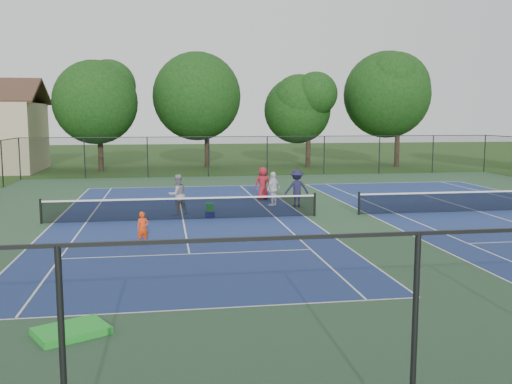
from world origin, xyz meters
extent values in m
plane|color=#234716|center=(0.00, 0.00, 0.00)|extent=(140.00, 140.00, 0.00)
cube|color=#294929|center=(0.00, 0.00, 0.00)|extent=(36.00, 36.00, 0.01)
cube|color=navy|center=(-7.00, 0.00, 0.01)|extent=(10.97, 23.77, 0.00)
cube|color=white|center=(-7.00, 11.88, 0.01)|extent=(10.97, 0.06, 0.00)
cube|color=white|center=(-7.00, -11.88, 0.01)|extent=(10.97, 0.06, 0.00)
cube|color=white|center=(-12.48, 0.00, 0.01)|extent=(0.06, 23.77, 0.00)
cube|color=white|center=(-1.51, 0.00, 0.01)|extent=(0.06, 23.77, 0.00)
cube|color=white|center=(-11.12, 0.00, 0.01)|extent=(0.06, 23.77, 0.00)
cube|color=white|center=(-2.88, 0.00, 0.01)|extent=(0.06, 23.77, 0.00)
cube|color=white|center=(-7.00, 6.40, 0.01)|extent=(8.23, 0.06, 0.00)
cube|color=white|center=(-7.00, -6.40, 0.01)|extent=(8.23, 0.06, 0.00)
cube|color=white|center=(-7.00, 0.00, 0.01)|extent=(0.06, 12.80, 0.00)
cylinder|color=black|center=(-12.95, 0.00, 0.54)|extent=(0.10, 0.10, 1.07)
cylinder|color=black|center=(-1.05, 0.00, 0.54)|extent=(0.10, 0.10, 1.07)
cube|color=black|center=(-7.00, 0.00, 0.47)|extent=(11.90, 0.01, 0.90)
cube|color=white|center=(-7.00, 0.00, 0.95)|extent=(11.90, 0.04, 0.07)
cube|color=navy|center=(7.00, 0.00, 0.01)|extent=(10.97, 23.77, 0.00)
cube|color=white|center=(7.00, 11.88, 0.01)|extent=(10.97, 0.06, 0.00)
cube|color=white|center=(1.51, 0.00, 0.01)|extent=(0.06, 23.77, 0.00)
cube|color=white|center=(2.88, 0.00, 0.01)|extent=(0.06, 23.77, 0.00)
cube|color=white|center=(7.00, 6.40, 0.01)|extent=(8.23, 0.06, 0.00)
cube|color=white|center=(7.00, 0.00, 0.01)|extent=(0.06, 12.80, 0.00)
cylinder|color=black|center=(1.05, 0.00, 0.54)|extent=(0.10, 0.10, 1.07)
cube|color=black|center=(7.00, 0.00, 0.47)|extent=(11.90, 0.01, 0.90)
cube|color=white|center=(7.00, 0.00, 0.95)|extent=(11.90, 0.04, 0.07)
cylinder|color=black|center=(-18.00, 18.00, 1.50)|extent=(0.08, 0.08, 3.00)
cylinder|color=black|center=(-13.50, 18.00, 1.50)|extent=(0.08, 0.08, 3.00)
cylinder|color=black|center=(-9.00, 18.00, 1.50)|extent=(0.08, 0.08, 3.00)
cylinder|color=black|center=(-9.00, -18.00, 1.50)|extent=(0.08, 0.08, 3.00)
cylinder|color=black|center=(-4.50, 18.00, 1.50)|extent=(0.08, 0.08, 3.00)
cylinder|color=black|center=(-4.50, -18.00, 1.50)|extent=(0.08, 0.08, 3.00)
cylinder|color=black|center=(0.00, 18.00, 1.50)|extent=(0.08, 0.08, 3.00)
cylinder|color=black|center=(4.50, 18.00, 1.50)|extent=(0.08, 0.08, 3.00)
cylinder|color=black|center=(9.00, 18.00, 1.50)|extent=(0.08, 0.08, 3.00)
cylinder|color=black|center=(13.50, 18.00, 1.50)|extent=(0.08, 0.08, 3.00)
cylinder|color=black|center=(18.00, 18.00, 1.50)|extent=(0.08, 0.08, 3.00)
cylinder|color=black|center=(-18.00, 13.50, 1.50)|extent=(0.08, 0.08, 3.00)
cube|color=black|center=(0.00, 18.00, 1.50)|extent=(36.00, 0.01, 3.00)
cube|color=black|center=(0.00, 18.00, 3.00)|extent=(36.00, 0.05, 0.05)
cylinder|color=#2D2116|center=(-13.00, 24.00, 1.89)|extent=(0.44, 0.44, 3.78)
sphere|color=black|center=(-13.00, 24.00, 5.65)|extent=(6.80, 6.80, 6.80)
sphere|color=black|center=(-13.00, 24.00, 6.31)|extent=(5.58, 5.58, 5.58)
sphere|color=black|center=(-13.00, 24.00, 6.98)|extent=(4.35, 4.35, 4.35)
cylinder|color=#2D2116|center=(-4.00, 26.00, 2.07)|extent=(0.44, 0.44, 4.14)
sphere|color=black|center=(-4.00, 26.00, 6.23)|extent=(7.60, 7.60, 7.60)
sphere|color=black|center=(-4.00, 26.00, 6.85)|extent=(6.23, 6.23, 6.23)
sphere|color=black|center=(-4.00, 26.00, 7.48)|extent=(4.86, 4.86, 4.86)
cylinder|color=#2D2116|center=(5.00, 25.00, 1.71)|extent=(0.44, 0.44, 3.42)
sphere|color=black|center=(5.00, 25.00, 5.07)|extent=(6.00, 6.00, 6.00)
sphere|color=black|center=(5.00, 25.00, 5.77)|extent=(4.92, 4.92, 4.92)
sphere|color=black|center=(5.00, 25.00, 6.48)|extent=(3.84, 3.84, 3.84)
cylinder|color=#2D2116|center=(13.00, 24.00, 2.16)|extent=(0.44, 0.44, 4.32)
sphere|color=black|center=(13.00, 24.00, 6.46)|extent=(7.80, 7.80, 7.80)
sphere|color=black|center=(13.00, 24.00, 7.08)|extent=(6.40, 6.40, 6.40)
sphere|color=black|center=(13.00, 24.00, 7.69)|extent=(4.99, 4.99, 4.99)
imported|color=#FC4210|center=(-8.55, -4.63, 0.58)|extent=(0.49, 0.40, 1.17)
imported|color=#969699|center=(-7.19, 1.38, 0.93)|extent=(1.11, 1.01, 1.86)
imported|color=white|center=(-2.33, 3.31, 0.87)|extent=(1.03, 1.00, 1.73)
imported|color=#1D1A3B|center=(-1.25, 2.73, 0.94)|extent=(1.23, 0.72, 1.88)
imported|color=maroon|center=(-2.52, 5.33, 0.90)|extent=(0.97, 0.72, 1.80)
cube|color=navy|center=(-5.79, 0.40, 0.14)|extent=(0.42, 0.35, 0.27)
cube|color=green|center=(-5.79, 0.40, 0.46)|extent=(0.34, 0.29, 0.38)
cube|color=green|center=(-9.73, -13.02, 0.09)|extent=(1.71, 1.56, 0.15)
camera|label=1|loc=(-7.73, -24.83, 4.50)|focal=40.00mm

